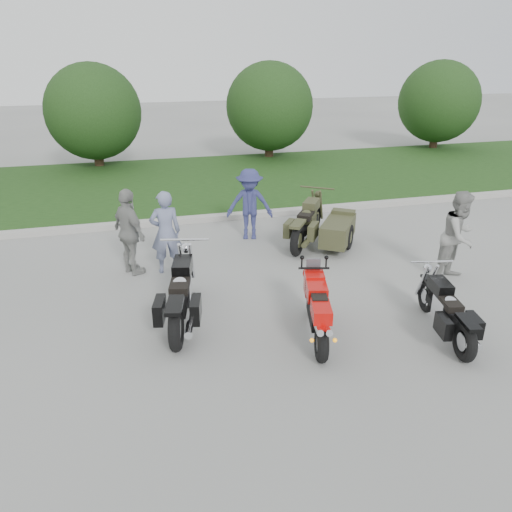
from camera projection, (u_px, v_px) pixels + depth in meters
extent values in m
plane|color=#9B9C96|center=(268.00, 329.00, 8.48)|extent=(80.00, 80.00, 0.00)
cube|color=#A8A59E|center=(207.00, 218.00, 13.80)|extent=(60.00, 0.30, 0.15)
cube|color=#2C531C|center=(187.00, 183.00, 17.50)|extent=(60.00, 8.00, 0.14)
cylinder|color=#3F2B1C|center=(98.00, 154.00, 19.57)|extent=(0.36, 0.36, 1.20)
sphere|color=#1A3112|center=(93.00, 112.00, 18.95)|extent=(3.60, 3.60, 3.60)
cylinder|color=#3F2B1C|center=(269.00, 145.00, 21.24)|extent=(0.36, 0.36, 1.20)
sphere|color=#1A3112|center=(270.00, 107.00, 20.63)|extent=(3.60, 3.60, 3.60)
cylinder|color=#3F2B1C|center=(434.00, 137.00, 23.16)|extent=(0.36, 0.36, 1.20)
sphere|color=#1A3112|center=(439.00, 102.00, 22.55)|extent=(3.60, 3.60, 3.60)
torus|color=black|center=(322.00, 344.00, 7.53)|extent=(0.32, 0.61, 0.58)
torus|color=black|center=(312.00, 302.00, 8.79)|extent=(0.25, 0.58, 0.57)
cube|color=black|center=(317.00, 311.00, 8.03)|extent=(0.47, 0.89, 0.33)
cube|color=red|center=(317.00, 290.00, 8.13)|extent=(0.44, 0.58, 0.24)
cube|color=red|center=(321.00, 312.00, 7.55)|extent=(0.41, 0.57, 0.21)
cube|color=black|center=(319.00, 298.00, 7.80)|extent=(0.32, 0.38, 0.09)
cube|color=red|center=(314.00, 283.00, 8.47)|extent=(0.41, 0.45, 0.38)
cylinder|color=silver|center=(319.00, 329.00, 7.37)|extent=(0.21, 0.45, 0.21)
cylinder|color=silver|center=(327.00, 329.00, 7.37)|extent=(0.21, 0.45, 0.21)
torus|color=black|center=(176.00, 328.00, 7.79)|extent=(0.36, 0.78, 0.76)
torus|color=black|center=(187.00, 279.00, 9.50)|extent=(0.29, 0.73, 0.71)
cube|color=black|center=(182.00, 296.00, 8.60)|extent=(0.54, 1.36, 0.16)
cube|color=silver|center=(182.00, 291.00, 8.57)|extent=(0.44, 0.56, 0.39)
cube|color=black|center=(182.00, 267.00, 8.76)|extent=(0.44, 0.67, 0.25)
cube|color=black|center=(180.00, 285.00, 8.34)|extent=(0.43, 0.61, 0.13)
cube|color=black|center=(175.00, 305.00, 7.64)|extent=(0.38, 0.65, 0.07)
cylinder|color=silver|center=(192.00, 315.00, 8.31)|extent=(0.38, 1.22, 0.11)
torus|color=black|center=(465.00, 342.00, 7.54)|extent=(0.28, 0.66, 0.64)
torus|color=black|center=(426.00, 296.00, 8.97)|extent=(0.23, 0.61, 0.60)
cube|color=black|center=(444.00, 312.00, 8.22)|extent=(0.43, 1.14, 0.13)
cube|color=silver|center=(445.00, 308.00, 8.19)|extent=(0.36, 0.47, 0.33)
cube|color=black|center=(441.00, 287.00, 8.35)|extent=(0.36, 0.56, 0.21)
cube|color=black|center=(450.00, 303.00, 8.00)|extent=(0.35, 0.51, 0.11)
cube|color=black|center=(468.00, 322.00, 7.41)|extent=(0.31, 0.55, 0.06)
cylinder|color=silver|center=(462.00, 329.00, 7.98)|extent=(0.30, 1.03, 0.09)
torus|color=black|center=(297.00, 240.00, 11.36)|extent=(0.58, 0.72, 0.75)
torus|color=black|center=(316.00, 218.00, 12.95)|extent=(0.51, 0.66, 0.71)
cube|color=black|center=(307.00, 225.00, 12.12)|extent=(0.96, 1.23, 0.15)
cube|color=#3D3E24|center=(307.00, 221.00, 12.09)|extent=(0.56, 0.60, 0.39)
cube|color=#3D3E24|center=(311.00, 205.00, 12.26)|extent=(0.60, 0.67, 0.24)
cube|color=black|center=(306.00, 215.00, 11.87)|extent=(0.57, 0.63, 0.13)
cube|color=#3D3E24|center=(298.00, 224.00, 11.21)|extent=(0.55, 0.64, 0.07)
cylinder|color=#3D3E24|center=(311.00, 237.00, 11.78)|extent=(0.78, 1.06, 0.11)
cube|color=#3D3E24|center=(338.00, 230.00, 11.79)|extent=(1.32, 1.52, 0.50)
torus|color=black|center=(349.00, 237.00, 11.76)|extent=(0.46, 0.58, 0.62)
imported|color=slate|center=(166.00, 232.00, 10.37)|extent=(0.67, 0.46, 1.77)
imported|color=#969691|center=(459.00, 236.00, 10.04)|extent=(1.12, 1.04, 1.85)
imported|color=navy|center=(250.00, 204.00, 12.24)|extent=(1.27, 0.94, 1.76)
imported|color=gray|center=(130.00, 232.00, 10.27)|extent=(0.90, 1.16, 1.83)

